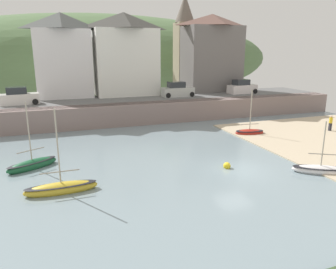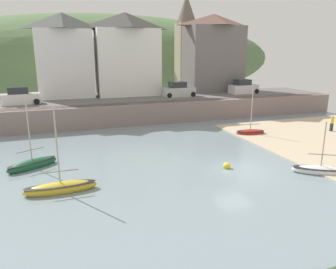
{
  "view_description": "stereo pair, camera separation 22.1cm",
  "coord_description": "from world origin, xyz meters",
  "px_view_note": "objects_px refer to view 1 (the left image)",
  "views": [
    {
      "loc": [
        -11.91,
        -19.02,
        8.3
      ],
      "look_at": [
        -3.4,
        4.79,
        1.73
      ],
      "focal_mm": 34.68,
      "sensor_mm": 36.0,
      "label": 1
    },
    {
      "loc": [
        -11.7,
        -19.09,
        8.3
      ],
      "look_at": [
        -3.4,
        4.79,
        1.73
      ],
      "focal_mm": 34.68,
      "sensor_mm": 36.0,
      "label": 2
    }
  ],
  "objects_px": {
    "waterfront_building_centre": "(125,54)",
    "mooring_buoy": "(227,166)",
    "rowboat_small_beached": "(32,164)",
    "waterfront_building_left": "(63,55)",
    "person_on_slipway": "(331,122)",
    "parked_car_end_of_row": "(242,88)",
    "waterfront_building_right": "(212,53)",
    "church_with_spire": "(184,41)",
    "parked_car_near_slipway": "(19,97)",
    "sailboat_tall_mast": "(320,170)",
    "sailboat_nearest_shore": "(61,188)",
    "fishing_boat_green": "(249,132)",
    "parked_car_by_wall": "(178,90)"
  },
  "relations": [
    {
      "from": "sailboat_nearest_shore",
      "to": "fishing_boat_green",
      "type": "xyz_separation_m",
      "value": [
        18.6,
        8.22,
        -0.04
      ]
    },
    {
      "from": "fishing_boat_green",
      "to": "mooring_buoy",
      "type": "xyz_separation_m",
      "value": [
        -7.1,
        -7.89,
        -0.07
      ]
    },
    {
      "from": "rowboat_small_beached",
      "to": "fishing_boat_green",
      "type": "relative_size",
      "value": 1.06
    },
    {
      "from": "parked_car_near_slipway",
      "to": "person_on_slipway",
      "type": "relative_size",
      "value": 2.63
    },
    {
      "from": "waterfront_building_left",
      "to": "sailboat_tall_mast",
      "type": "distance_m",
      "value": 32.68
    },
    {
      "from": "sailboat_tall_mast",
      "to": "parked_car_end_of_row",
      "type": "relative_size",
      "value": 0.92
    },
    {
      "from": "sailboat_tall_mast",
      "to": "waterfront_building_left",
      "type": "bearing_deg",
      "value": 149.73
    },
    {
      "from": "rowboat_small_beached",
      "to": "person_on_slipway",
      "type": "distance_m",
      "value": 29.09
    },
    {
      "from": "sailboat_nearest_shore",
      "to": "mooring_buoy",
      "type": "distance_m",
      "value": 11.51
    },
    {
      "from": "waterfront_building_centre",
      "to": "person_on_slipway",
      "type": "xyz_separation_m",
      "value": [
        17.62,
        -18.7,
        -6.86
      ]
    },
    {
      "from": "mooring_buoy",
      "to": "waterfront_building_centre",
      "type": "bearing_deg",
      "value": 94.39
    },
    {
      "from": "sailboat_nearest_shore",
      "to": "parked_car_end_of_row",
      "type": "height_order",
      "value": "sailboat_nearest_shore"
    },
    {
      "from": "parked_car_near_slipway",
      "to": "parked_car_by_wall",
      "type": "xyz_separation_m",
      "value": [
        19.11,
        0.0,
        0.0
      ]
    },
    {
      "from": "waterfront_building_centre",
      "to": "sailboat_nearest_shore",
      "type": "xyz_separation_m",
      "value": [
        -9.6,
        -25.04,
        -7.57
      ]
    },
    {
      "from": "church_with_spire",
      "to": "parked_car_by_wall",
      "type": "bearing_deg",
      "value": -117.4
    },
    {
      "from": "church_with_spire",
      "to": "fishing_boat_green",
      "type": "height_order",
      "value": "church_with_spire"
    },
    {
      "from": "person_on_slipway",
      "to": "mooring_buoy",
      "type": "bearing_deg",
      "value": -159.04
    },
    {
      "from": "fishing_boat_green",
      "to": "sailboat_tall_mast",
      "type": "bearing_deg",
      "value": -87.99
    },
    {
      "from": "person_on_slipway",
      "to": "fishing_boat_green",
      "type": "bearing_deg",
      "value": 167.73
    },
    {
      "from": "waterfront_building_right",
      "to": "church_with_spire",
      "type": "relative_size",
      "value": 0.78
    },
    {
      "from": "sailboat_tall_mast",
      "to": "fishing_boat_green",
      "type": "xyz_separation_m",
      "value": [
        1.45,
        10.94,
        -0.0
      ]
    },
    {
      "from": "waterfront_building_right",
      "to": "rowboat_small_beached",
      "type": "relative_size",
      "value": 2.18
    },
    {
      "from": "waterfront_building_centre",
      "to": "sailboat_nearest_shore",
      "type": "distance_m",
      "value": 27.87
    },
    {
      "from": "sailboat_tall_mast",
      "to": "parked_car_near_slipway",
      "type": "height_order",
      "value": "parked_car_near_slipway"
    },
    {
      "from": "parked_car_end_of_row",
      "to": "mooring_buoy",
      "type": "distance_m",
      "value": 24.64
    },
    {
      "from": "waterfront_building_centre",
      "to": "waterfront_building_left",
      "type": "bearing_deg",
      "value": 180.0
    },
    {
      "from": "sailboat_tall_mast",
      "to": "parked_car_by_wall",
      "type": "height_order",
      "value": "parked_car_by_wall"
    },
    {
      "from": "parked_car_by_wall",
      "to": "parked_car_end_of_row",
      "type": "relative_size",
      "value": 0.97
    },
    {
      "from": "waterfront_building_centre",
      "to": "parked_car_near_slipway",
      "type": "bearing_deg",
      "value": -161.18
    },
    {
      "from": "parked_car_end_of_row",
      "to": "church_with_spire",
      "type": "bearing_deg",
      "value": 117.73
    },
    {
      "from": "waterfront_building_right",
      "to": "parked_car_end_of_row",
      "type": "xyz_separation_m",
      "value": [
        2.65,
        -4.5,
        -4.74
      ]
    },
    {
      "from": "parked_car_near_slipway",
      "to": "mooring_buoy",
      "type": "distance_m",
      "value": 25.42
    },
    {
      "from": "church_with_spire",
      "to": "parked_car_near_slipway",
      "type": "relative_size",
      "value": 3.31
    },
    {
      "from": "rowboat_small_beached",
      "to": "parked_car_near_slipway",
      "type": "xyz_separation_m",
      "value": [
        -1.77,
        15.51,
        2.92
      ]
    },
    {
      "from": "waterfront_building_right",
      "to": "sailboat_nearest_shore",
      "type": "bearing_deg",
      "value": -132.05
    },
    {
      "from": "fishing_boat_green",
      "to": "parked_car_by_wall",
      "type": "relative_size",
      "value": 1.16
    },
    {
      "from": "waterfront_building_centre",
      "to": "person_on_slipway",
      "type": "bearing_deg",
      "value": -46.71
    },
    {
      "from": "church_with_spire",
      "to": "sailboat_nearest_shore",
      "type": "bearing_deg",
      "value": -124.44
    },
    {
      "from": "waterfront_building_right",
      "to": "parked_car_near_slipway",
      "type": "distance_m",
      "value": 27.0
    },
    {
      "from": "person_on_slipway",
      "to": "parked_car_end_of_row",
      "type": "bearing_deg",
      "value": 97.92
    },
    {
      "from": "rowboat_small_beached",
      "to": "waterfront_building_left",
      "type": "bearing_deg",
      "value": 49.97
    },
    {
      "from": "fishing_boat_green",
      "to": "parked_car_end_of_row",
      "type": "relative_size",
      "value": 1.13
    },
    {
      "from": "waterfront_building_centre",
      "to": "rowboat_small_beached",
      "type": "relative_size",
      "value": 2.14
    },
    {
      "from": "church_with_spire",
      "to": "rowboat_small_beached",
      "type": "height_order",
      "value": "church_with_spire"
    },
    {
      "from": "rowboat_small_beached",
      "to": "mooring_buoy",
      "type": "xyz_separation_m",
      "value": [
        13.33,
        -4.71,
        -0.12
      ]
    },
    {
      "from": "waterfront_building_centre",
      "to": "waterfront_building_right",
      "type": "distance_m",
      "value": 12.99
    },
    {
      "from": "waterfront_building_centre",
      "to": "mooring_buoy",
      "type": "height_order",
      "value": "waterfront_building_centre"
    },
    {
      "from": "rowboat_small_beached",
      "to": "mooring_buoy",
      "type": "bearing_deg",
      "value": -49.65
    },
    {
      "from": "waterfront_building_left",
      "to": "sailboat_nearest_shore",
      "type": "bearing_deg",
      "value": -93.73
    },
    {
      "from": "parked_car_end_of_row",
      "to": "waterfront_building_left",
      "type": "bearing_deg",
      "value": 164.86
    }
  ]
}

